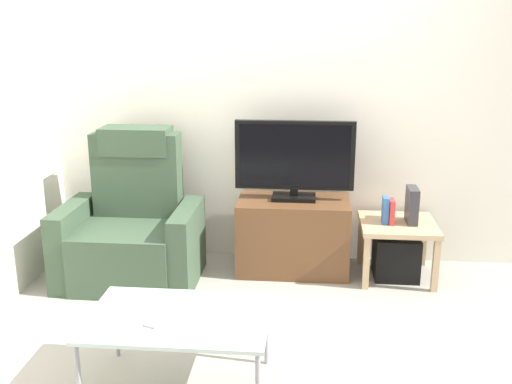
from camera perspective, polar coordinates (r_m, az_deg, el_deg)
ground_plane at (r=3.80m, az=2.74°, el=-12.39°), size 6.40×6.40×0.00m
wall_back at (r=4.50m, az=3.64°, el=9.49°), size 6.40×0.06×2.60m
tv_stand at (r=4.44m, az=3.62°, el=-4.18°), size 0.83×0.48×0.55m
television at (r=4.29m, az=3.76°, el=3.26°), size 0.87×0.20×0.59m
recliner_armchair at (r=4.38m, az=-11.92°, el=-3.48°), size 0.98×0.78×1.08m
side_table at (r=4.41m, az=13.56°, el=-3.67°), size 0.54×0.54×0.42m
subwoofer_box at (r=4.48m, az=13.40°, el=-6.06°), size 0.32×0.32×0.32m
book_leftmost at (r=4.33m, az=12.42°, el=-1.72°), size 0.04×0.10×0.19m
book_middle at (r=4.33m, az=12.98°, el=-1.84°), size 0.03×0.13×0.18m
game_console at (r=4.37m, az=14.87°, el=-1.24°), size 0.07×0.20×0.26m
coffee_table at (r=3.01m, az=-7.53°, el=-12.23°), size 0.90×0.60×0.41m
cell_phone at (r=2.96m, az=-9.50°, el=-12.15°), size 0.12×0.17×0.01m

